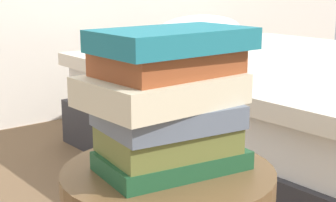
{
  "coord_description": "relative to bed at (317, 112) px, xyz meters",
  "views": [
    {
      "loc": [
        -0.6,
        -0.76,
        0.81
      ],
      "look_at": [
        0.0,
        0.0,
        0.58
      ],
      "focal_mm": 55.41,
      "sensor_mm": 36.0,
      "label": 1
    }
  ],
  "objects": [
    {
      "name": "book_slate",
      "position": [
        -1.31,
        -0.58,
        0.32
      ],
      "size": [
        0.27,
        0.22,
        0.04
      ],
      "primitive_type": "cube",
      "rotation": [
        0.0,
        0.0,
        -0.14
      ],
      "color": "slate",
      "rests_on": "book_olive"
    },
    {
      "name": "book_olive",
      "position": [
        -1.31,
        -0.57,
        0.27
      ],
      "size": [
        0.27,
        0.21,
        0.05
      ],
      "primitive_type": "cube",
      "rotation": [
        0.0,
        0.0,
        -0.15
      ],
      "color": "olive",
      "rests_on": "book_forest"
    },
    {
      "name": "book_teal",
      "position": [
        -1.3,
        -0.58,
        0.47
      ],
      "size": [
        0.3,
        0.18,
        0.04
      ],
      "primitive_type": "cube",
      "rotation": [
        0.0,
        0.0,
        -0.0
      ],
      "color": "#1E727F",
      "rests_on": "book_rust"
    },
    {
      "name": "book_cream",
      "position": [
        -1.32,
        -0.57,
        0.37
      ],
      "size": [
        0.29,
        0.21,
        0.06
      ],
      "primitive_type": "cube",
      "rotation": [
        0.0,
        0.0,
        0.02
      ],
      "color": "beige",
      "rests_on": "book_slate"
    },
    {
      "name": "book_forest",
      "position": [
        -1.3,
        -0.58,
        0.23
      ],
      "size": [
        0.3,
        0.2,
        0.04
      ],
      "primitive_type": "cube",
      "rotation": [
        0.0,
        0.0,
        -0.14
      ],
      "color": "#1E512D",
      "rests_on": "side_table"
    },
    {
      "name": "bed",
      "position": [
        0.0,
        0.0,
        0.0
      ],
      "size": [
        1.54,
        2.01,
        0.62
      ],
      "rotation": [
        0.0,
        0.0,
        -0.0
      ],
      "color": "#2D2D33",
      "rests_on": "ground_plane"
    },
    {
      "name": "book_rust",
      "position": [
        -1.3,
        -0.56,
        0.42
      ],
      "size": [
        0.26,
        0.18,
        0.05
      ],
      "primitive_type": "cube",
      "rotation": [
        0.0,
        0.0,
        0.03
      ],
      "color": "#994723",
      "rests_on": "book_cream"
    }
  ]
}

